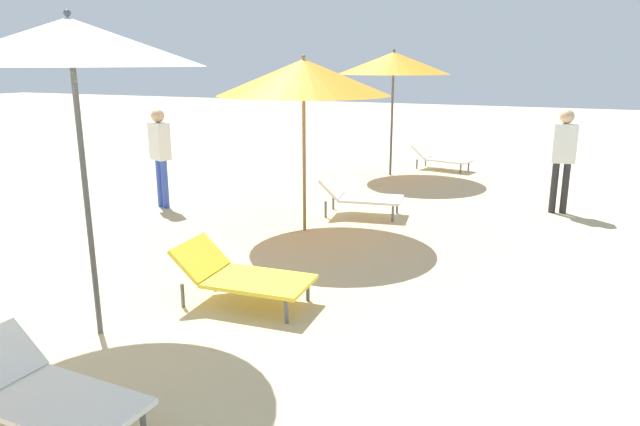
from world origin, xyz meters
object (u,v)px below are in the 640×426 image
(umbrella_farthest, at_px, (394,63))
(person_walking_mid, at_px, (563,151))
(lounger_farthest_shoreside, at_px, (441,158))
(lounger_third_shoreside, at_px, (241,275))
(umbrella_fourth, at_px, (304,77))
(lounger_fourth_shoreside, at_px, (359,196))
(person_walking_near, at_px, (160,148))
(lounger_third_inland, at_px, (43,392))
(umbrella_third, at_px, (70,43))

(umbrella_farthest, xyz_separation_m, person_walking_mid, (3.54, -2.07, -1.37))
(lounger_farthest_shoreside, bearing_deg, person_walking_mid, -38.03)
(lounger_third_shoreside, xyz_separation_m, umbrella_farthest, (-0.76, 7.39, 2.09))
(person_walking_mid, bearing_deg, umbrella_fourth, 118.30)
(lounger_fourth_shoreside, distance_m, person_walking_mid, 3.37)
(lounger_fourth_shoreside, relative_size, person_walking_mid, 0.82)
(lounger_third_shoreside, relative_size, person_walking_mid, 0.83)
(umbrella_fourth, height_order, lounger_farthest_shoreside, umbrella_fourth)
(umbrella_fourth, height_order, person_walking_near, umbrella_fourth)
(lounger_third_shoreside, xyz_separation_m, person_walking_near, (-3.41, 2.96, 0.70))
(lounger_third_inland, xyz_separation_m, person_walking_mid, (2.78, 7.73, 0.70))
(umbrella_third, distance_m, lounger_farthest_shoreside, 9.94)
(umbrella_third, height_order, lounger_farthest_shoreside, umbrella_third)
(umbrella_farthest, bearing_deg, person_walking_mid, -30.32)
(lounger_third_shoreside, xyz_separation_m, lounger_farthest_shoreside, (0.11, 8.51, -0.03))
(umbrella_farthest, bearing_deg, person_walking_near, -120.86)
(lounger_third_shoreside, relative_size, lounger_fourth_shoreside, 1.02)
(lounger_farthest_shoreside, bearing_deg, umbrella_third, -83.58)
(lounger_farthest_shoreside, height_order, person_walking_near, person_walking_near)
(umbrella_third, bearing_deg, lounger_third_inland, -57.44)
(umbrella_fourth, relative_size, lounger_farthest_shoreside, 1.77)
(umbrella_third, bearing_deg, lounger_third_shoreside, 53.25)
(lounger_third_inland, bearing_deg, lounger_third_shoreside, 91.20)
(umbrella_third, xyz_separation_m, umbrella_farthest, (0.07, 8.51, -0.16))
(lounger_third_shoreside, distance_m, person_walking_mid, 6.05)
(umbrella_third, distance_m, lounger_third_shoreside, 2.64)
(umbrella_fourth, distance_m, lounger_fourth_shoreside, 2.25)
(lounger_third_shoreside, height_order, umbrella_farthest, umbrella_farthest)
(umbrella_fourth, xyz_separation_m, lounger_fourth_shoreside, (0.43, 1.16, -1.88))
(lounger_third_inland, bearing_deg, lounger_farthest_shoreside, 90.78)
(person_walking_mid, bearing_deg, umbrella_third, 140.77)
(umbrella_farthest, bearing_deg, umbrella_fourth, -87.87)
(person_walking_near, bearing_deg, umbrella_farthest, 170.88)
(umbrella_farthest, relative_size, person_walking_mid, 1.59)
(lounger_farthest_shoreside, bearing_deg, umbrella_fourth, -84.74)
(umbrella_third, relative_size, lounger_third_shoreside, 1.99)
(lounger_farthest_shoreside, distance_m, person_walking_mid, 4.23)
(umbrella_third, distance_m, person_walking_mid, 7.54)
(lounger_fourth_shoreside, xyz_separation_m, person_walking_mid, (2.93, 1.49, 0.70))
(lounger_third_shoreside, distance_m, umbrella_fourth, 3.33)
(umbrella_fourth, bearing_deg, person_walking_near, 174.33)
(lounger_third_shoreside, relative_size, umbrella_fourth, 0.56)
(person_walking_near, bearing_deg, umbrella_fourth, 106.07)
(person_walking_near, xyz_separation_m, person_walking_mid, (6.19, 2.37, 0.02))
(umbrella_farthest, bearing_deg, lounger_third_inland, -85.62)
(lounger_third_inland, distance_m, lounger_farthest_shoreside, 10.92)
(umbrella_fourth, relative_size, lounger_fourth_shoreside, 1.81)
(lounger_third_shoreside, bearing_deg, lounger_farthest_shoreside, 84.65)
(lounger_third_shoreside, bearing_deg, umbrella_third, -131.38)
(lounger_third_shoreside, distance_m, lounger_fourth_shoreside, 3.84)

